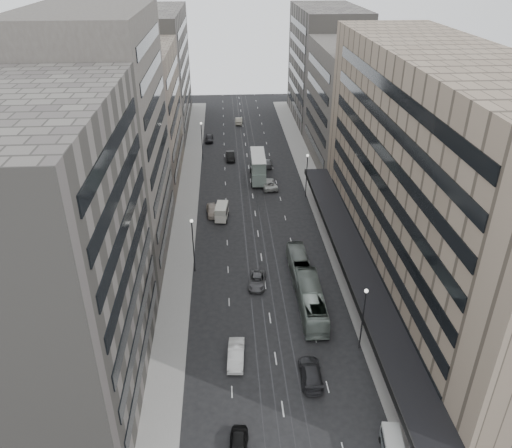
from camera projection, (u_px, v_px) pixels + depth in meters
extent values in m
plane|color=black|center=(271.00, 323.00, 60.97)|extent=(220.00, 220.00, 0.00)
cube|color=gray|center=(315.00, 190.00, 94.39)|extent=(4.00, 125.00, 0.15)
cube|color=gray|center=(188.00, 194.00, 92.99)|extent=(4.00, 125.00, 0.15)
cube|color=gray|center=(439.00, 180.00, 61.96)|extent=(15.00, 60.00, 30.00)
cube|color=black|center=(355.00, 257.00, 66.72)|extent=(4.40, 60.00, 0.50)
cube|color=#4A4640|center=(353.00, 106.00, 101.85)|extent=(15.00, 28.00, 24.00)
cube|color=#65615B|center=(326.00, 66.00, 127.09)|extent=(15.00, 32.00, 28.00)
cube|color=#65615B|center=(47.00, 263.00, 45.47)|extent=(15.00, 28.00, 30.00)
cube|color=#4A4640|center=(103.00, 142.00, 68.09)|extent=(15.00, 26.00, 34.00)
cube|color=gray|center=(136.00, 116.00, 93.85)|extent=(15.00, 28.00, 25.00)
cube|color=#65615B|center=(154.00, 71.00, 121.96)|extent=(15.00, 38.00, 28.00)
cylinder|color=#262628|center=(362.00, 321.00, 55.23)|extent=(0.16, 0.16, 8.00)
sphere|color=silver|center=(366.00, 291.00, 53.25)|extent=(0.44, 0.44, 0.44)
cylinder|color=#262628|center=(306.00, 177.00, 90.17)|extent=(0.16, 0.16, 8.00)
sphere|color=silver|center=(308.00, 156.00, 88.19)|extent=(0.44, 0.44, 0.44)
cylinder|color=#262628|center=(193.00, 247.00, 68.95)|extent=(0.16, 0.16, 8.00)
sphere|color=silver|center=(191.00, 221.00, 66.97)|extent=(0.44, 0.44, 0.44)
cylinder|color=#262628|center=(202.00, 142.00, 106.51)|extent=(0.16, 0.16, 8.00)
sphere|color=silver|center=(201.00, 123.00, 104.53)|extent=(0.44, 0.44, 0.44)
imported|color=gray|center=(311.00, 301.00, 62.22)|extent=(3.04, 11.90, 3.30)
imported|color=gray|center=(300.00, 267.00, 69.15)|extent=(2.53, 10.38, 2.89)
cube|color=gray|center=(258.00, 172.00, 98.08)|extent=(2.87, 9.62, 2.44)
cube|color=gray|center=(258.00, 161.00, 96.98)|extent=(2.81, 9.24, 2.13)
cube|color=silver|center=(258.00, 155.00, 96.43)|extent=(2.87, 9.62, 0.13)
cylinder|color=black|center=(252.00, 185.00, 95.61)|extent=(0.32, 1.07, 1.06)
cylinder|color=black|center=(266.00, 184.00, 95.71)|extent=(0.32, 1.07, 1.06)
cylinder|color=black|center=(251.00, 171.00, 101.64)|extent=(0.32, 1.07, 1.06)
cylinder|color=black|center=(264.00, 170.00, 101.74)|extent=(0.32, 1.07, 1.06)
cube|color=beige|center=(393.00, 443.00, 44.28)|extent=(2.06, 3.94, 0.79)
cylinder|color=black|center=(380.00, 440.00, 46.11)|extent=(0.24, 0.59, 0.57)
cylinder|color=black|center=(398.00, 441.00, 46.02)|extent=(0.24, 0.59, 0.57)
cube|color=beige|center=(222.00, 214.00, 83.98)|extent=(2.39, 4.38, 1.29)
cube|color=#B8B6A6|center=(222.00, 208.00, 83.43)|extent=(2.34, 4.30, 1.01)
cylinder|color=black|center=(215.00, 221.00, 83.14)|extent=(0.27, 0.69, 0.67)
cylinder|color=black|center=(226.00, 222.00, 83.04)|extent=(0.27, 0.69, 0.67)
cylinder|color=black|center=(217.00, 214.00, 85.55)|extent=(0.27, 0.69, 0.67)
cylinder|color=black|center=(228.00, 214.00, 85.45)|extent=(0.27, 0.69, 0.67)
imported|color=black|center=(238.00, 446.00, 45.06)|extent=(2.18, 4.42, 1.45)
imported|color=silver|center=(236.00, 355.00, 55.09)|extent=(2.11, 5.13, 1.65)
imported|color=#4F4F51|center=(257.00, 281.00, 67.63)|extent=(2.83, 5.03, 1.33)
imported|color=#27282A|center=(311.00, 373.00, 52.73)|extent=(2.41, 5.60, 1.61)
imported|color=#B1A293|center=(212.00, 211.00, 85.50)|extent=(2.35, 4.91, 1.62)
imported|color=black|center=(230.00, 156.00, 107.94)|extent=(1.91, 5.14, 1.68)
imported|color=silver|center=(269.00, 184.00, 95.33)|extent=(3.28, 5.96, 1.58)
imported|color=#5A5A5C|center=(267.00, 163.00, 104.86)|extent=(2.03, 4.79, 1.38)
imported|color=black|center=(209.00, 138.00, 118.24)|extent=(1.91, 4.67, 1.59)
imported|color=#ABA38D|center=(239.00, 121.00, 130.38)|extent=(1.98, 5.05, 1.64)
imported|color=black|center=(425.00, 429.00, 46.30)|extent=(0.73, 0.71, 1.70)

